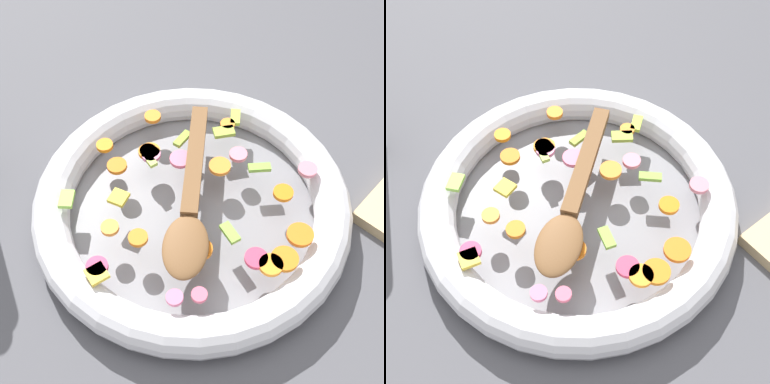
% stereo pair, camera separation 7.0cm
% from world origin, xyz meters
% --- Properties ---
extents(ground_plane, '(4.00, 4.00, 0.00)m').
position_xyz_m(ground_plane, '(0.00, 0.00, 0.00)').
color(ground_plane, '#4C4C51').
extents(skillet, '(0.43, 0.43, 0.05)m').
position_xyz_m(skillet, '(0.00, 0.00, 0.02)').
color(skillet, slate).
rests_on(skillet, ground_plane).
extents(chopped_vegetables, '(0.33, 0.34, 0.01)m').
position_xyz_m(chopped_vegetables, '(0.01, -0.00, 0.05)').
color(chopped_vegetables, orange).
rests_on(chopped_vegetables, skillet).
extents(wooden_spoon, '(0.20, 0.24, 0.01)m').
position_xyz_m(wooden_spoon, '(0.02, -0.02, 0.06)').
color(wooden_spoon, brown).
rests_on(wooden_spoon, chopped_vegetables).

